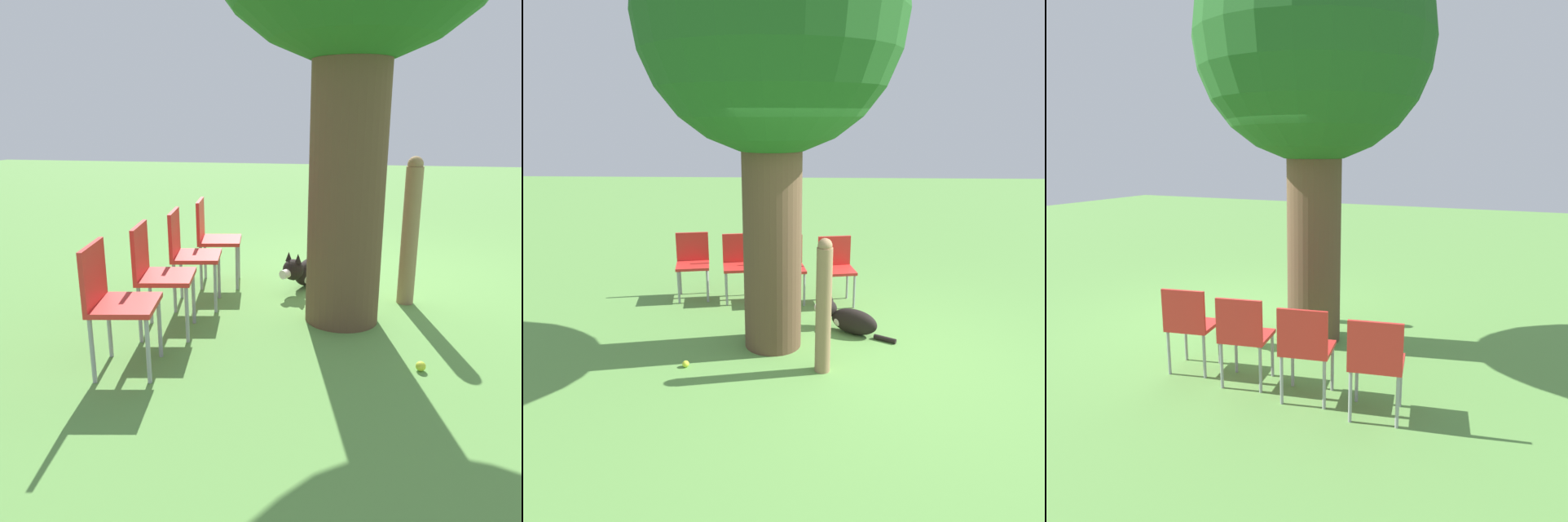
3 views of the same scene
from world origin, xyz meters
TOP-DOWN VIEW (x-y plane):
  - ground_plane at (0.00, 0.00)m, footprint 30.00×30.00m
  - oak_tree at (0.18, 0.94)m, footprint 2.54×2.54m
  - dog at (0.54, 0.09)m, footprint 0.60×0.91m
  - fence_post at (-0.40, 0.41)m, footprint 0.15×0.15m
  - red_chair_0 at (1.52, 0.18)m, footprint 0.49×0.51m
  - red_chair_1 at (1.57, 0.83)m, footprint 0.49×0.51m
  - red_chair_2 at (1.62, 1.48)m, footprint 0.49×0.51m
  - red_chair_3 at (1.66, 2.13)m, footprint 0.49×0.51m
  - tennis_ball at (-0.38, 1.79)m, footprint 0.07×0.07m

SIDE VIEW (x-z plane):
  - ground_plane at x=0.00m, z-range 0.00..0.00m
  - tennis_ball at x=-0.38m, z-range 0.00..0.07m
  - dog at x=0.54m, z-range -0.04..0.37m
  - red_chair_0 at x=1.52m, z-range 0.09..0.97m
  - red_chair_1 at x=1.57m, z-range 0.09..0.97m
  - red_chair_2 at x=1.62m, z-range 0.09..0.97m
  - red_chair_3 at x=1.66m, z-range 0.09..0.97m
  - fence_post at x=-0.40m, z-range 0.01..1.36m
  - oak_tree at x=0.18m, z-range 0.91..5.51m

